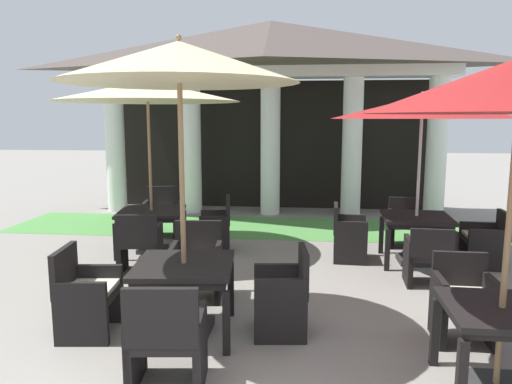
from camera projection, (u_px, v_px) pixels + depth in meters
The scene contains 21 objects.
background_pavilion at pixel (271, 70), 10.72m from camera, with size 8.54×2.63×4.32m.
lawn_strip at pixel (265, 227), 9.70m from camera, with size 10.34×2.04×0.01m, color #519347.
patio_table_near_foreground at pixel (416, 222), 7.23m from camera, with size 1.05×1.05×0.74m.
patio_umbrella_near_foreground at pixel (422, 109), 6.97m from camera, with size 2.66×2.66×2.58m.
patio_chair_near_foreground_east at pixel (486, 240), 7.10m from camera, with size 0.61×0.60×0.84m.
patio_chair_near_foreground_west at pixel (348, 234), 7.42m from camera, with size 0.54×0.62×0.87m.
patio_chair_near_foreground_north at pixel (406, 224), 8.25m from camera, with size 0.60×0.59×0.82m.
patio_chair_near_foreground_south at pixel (428, 257), 6.28m from camera, with size 0.59×0.54×0.81m.
patio_table_mid_left at pixel (184, 272), 4.83m from camera, with size 1.07×1.07×0.75m.
patio_umbrella_mid_left at pixel (179, 66), 4.52m from camera, with size 2.30×2.30×2.97m.
patio_chair_mid_left_west at pixel (86, 294), 4.86m from camera, with size 0.60×0.66×0.91m.
patio_chair_mid_left_south at pixel (166, 339), 3.86m from camera, with size 0.65×0.60×0.93m.
patio_chair_mid_left_east at pixel (283, 295), 4.87m from camera, with size 0.58×0.59×0.90m.
patio_chair_mid_left_north at pixel (197, 264), 5.86m from camera, with size 0.66×0.60×0.92m.
patio_table_mid_right at pixel (501, 320), 3.76m from camera, with size 0.88×0.88×0.72m.
patio_chair_mid_right_north at pixel (464, 301), 4.71m from camera, with size 0.57×0.52×0.85m.
patio_table_far_back at pixel (152, 215), 7.85m from camera, with size 1.18×1.18×0.70m.
patio_umbrella_far_back at pixel (147, 92), 7.55m from camera, with size 2.95×2.95×2.85m.
patio_chair_far_back_east at pixel (217, 226), 7.93m from camera, with size 0.58×0.63×0.92m.
patio_chair_far_back_south at pixel (140, 243), 6.82m from camera, with size 0.66×0.59×0.88m.
patio_chair_far_back_north at pixel (162, 214), 8.94m from camera, with size 0.71×0.66×0.91m.
Camera 1 is at (0.81, -1.77, 2.19)m, focal length 33.48 mm.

